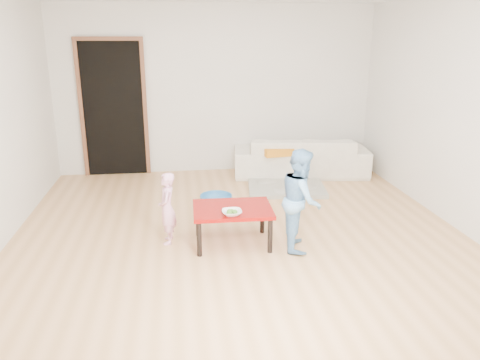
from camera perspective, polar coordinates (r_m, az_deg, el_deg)
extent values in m
cube|color=tan|center=(5.41, -0.29, -5.95)|extent=(5.00, 5.00, 0.01)
cube|color=silver|center=(7.50, -2.87, 10.89)|extent=(5.00, 0.02, 2.60)
cube|color=silver|center=(5.91, 24.71, 7.60)|extent=(0.02, 5.00, 2.60)
imported|color=white|center=(7.47, 7.38, 2.96)|extent=(2.17, 1.08, 0.61)
cube|color=orange|center=(7.12, 4.45, 3.61)|extent=(0.48, 0.44, 0.12)
imported|color=white|center=(4.69, -0.99, -4.01)|extent=(0.20, 0.20, 0.05)
imported|color=pink|center=(4.99, -8.87, -3.44)|extent=(0.20, 0.29, 0.77)
imported|color=#578BCA|center=(4.81, 7.45, -2.37)|extent=(0.49, 0.58, 1.06)
imported|color=teal|center=(6.13, -2.93, -2.45)|extent=(0.42, 0.42, 0.13)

